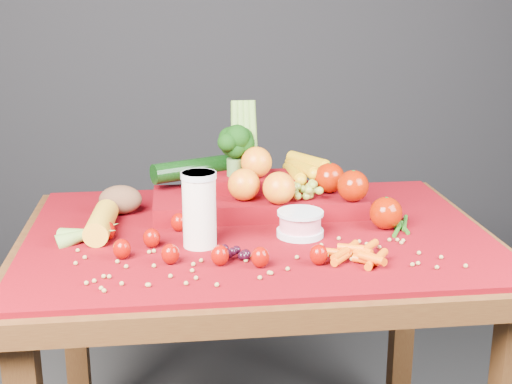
{
  "coord_description": "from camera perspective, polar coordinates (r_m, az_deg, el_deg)",
  "views": [
    {
      "loc": [
        -0.19,
        -1.55,
        1.31
      ],
      "look_at": [
        0.0,
        0.02,
        0.85
      ],
      "focal_mm": 50.0,
      "sensor_mm": 36.0,
      "label": 1
    }
  ],
  "objects": [
    {
      "name": "red_cloth",
      "position": [
        1.66,
        0.08,
        -3.31
      ],
      "size": [
        1.05,
        0.75,
        0.01
      ],
      "primitive_type": "cube",
      "color": "#65030B",
      "rests_on": "table"
    },
    {
      "name": "milk_glass",
      "position": [
        1.54,
        -4.56,
        -1.2
      ],
      "size": [
        0.08,
        0.08,
        0.17
      ],
      "rotation": [
        0.0,
        0.0,
        0.12
      ],
      "color": "white",
      "rests_on": "red_cloth"
    },
    {
      "name": "strawberry_scatter",
      "position": [
        1.51,
        -5.36,
        -4.1
      ],
      "size": [
        0.48,
        0.28,
        0.05
      ],
      "color": "#8B0F00",
      "rests_on": "red_cloth"
    },
    {
      "name": "baby_carrot_pile",
      "position": [
        1.5,
        7.95,
        -4.78
      ],
      "size": [
        0.18,
        0.17,
        0.03
      ],
      "primitive_type": null,
      "color": "#EA5708",
      "rests_on": "red_cloth"
    },
    {
      "name": "dark_grape_cluster",
      "position": [
        1.49,
        -1.75,
        -4.86
      ],
      "size": [
        0.06,
        0.05,
        0.03
      ],
      "primitive_type": null,
      "color": "black",
      "rests_on": "red_cloth"
    },
    {
      "name": "green_bean_pile",
      "position": [
        1.72,
        11.59,
        -2.56
      ],
      "size": [
        0.14,
        0.12,
        0.01
      ],
      "primitive_type": null,
      "color": "#205914",
      "rests_on": "red_cloth"
    },
    {
      "name": "soybean_scatter",
      "position": [
        1.47,
        1.02,
        -5.54
      ],
      "size": [
        0.84,
        0.24,
        0.01
      ],
      "primitive_type": null,
      "color": "#A48A46",
      "rests_on": "red_cloth"
    },
    {
      "name": "corn_ear",
      "position": [
        1.63,
        -12.96,
        -2.98
      ],
      "size": [
        0.19,
        0.24,
        0.06
      ],
      "rotation": [
        0.0,
        0.0,
        1.51
      ],
      "color": "gold",
      "rests_on": "red_cloth"
    },
    {
      "name": "table",
      "position": [
        1.69,
        0.08,
        -6.53
      ],
      "size": [
        1.1,
        0.8,
        0.75
      ],
      "color": "#381B0C",
      "rests_on": "ground"
    },
    {
      "name": "produce_mound",
      "position": [
        1.79,
        0.82,
        0.38
      ],
      "size": [
        0.59,
        0.37,
        0.27
      ],
      "color": "#65030B",
      "rests_on": "red_cloth"
    },
    {
      "name": "yogurt_bowl",
      "position": [
        1.62,
        3.56,
        -2.46
      ],
      "size": [
        0.11,
        0.11,
        0.06
      ],
      "rotation": [
        0.0,
        0.0,
        -0.31
      ],
      "color": "silver",
      "rests_on": "red_cloth"
    },
    {
      "name": "potato",
      "position": [
        1.8,
        -10.8,
        -0.62
      ],
      "size": [
        0.11,
        0.08,
        0.07
      ],
      "primitive_type": "ellipsoid",
      "color": "brown",
      "rests_on": "red_cloth"
    }
  ]
}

